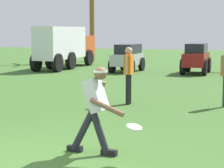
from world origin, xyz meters
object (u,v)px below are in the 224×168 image
object	(u,v)px
frisbee_thrower	(96,106)
frisbee_in_flight	(134,127)
palm_tree_far_left	(92,5)
parked_car_slot_b	(196,58)
teammate_midfield	(129,70)
box_truck	(65,45)
parked_car_slot_a	(128,57)

from	to	relation	value
frisbee_thrower	frisbee_in_flight	world-z (taller)	frisbee_thrower
palm_tree_far_left	parked_car_slot_b	bearing A→B (deg)	-37.00
parked_car_slot_b	palm_tree_far_left	world-z (taller)	palm_tree_far_left
frisbee_thrower	teammate_midfield	world-z (taller)	teammate_midfield
frisbee_in_flight	parked_car_slot_b	world-z (taller)	parked_car_slot_b
teammate_midfield	parked_car_slot_b	world-z (taller)	teammate_midfield
teammate_midfield	box_truck	world-z (taller)	box_truck
frisbee_thrower	parked_car_slot_b	size ratio (longest dim) A/B	0.60
teammate_midfield	parked_car_slot_a	bearing A→B (deg)	108.42
palm_tree_far_left	frisbee_in_flight	bearing A→B (deg)	-65.48
frisbee_in_flight	parked_car_slot_b	distance (m)	14.35
parked_car_slot_b	box_truck	size ratio (longest dim) A/B	0.40
teammate_midfield	palm_tree_far_left	xyz separation A→B (m)	(-7.43, 15.06, 2.72)
teammate_midfield	palm_tree_far_left	bearing A→B (deg)	116.24
box_truck	palm_tree_far_left	xyz separation A→B (m)	(-0.64, 5.25, 2.42)
palm_tree_far_left	parked_car_slot_a	bearing A→B (deg)	-53.89
frisbee_thrower	box_truck	world-z (taller)	box_truck
frisbee_thrower	parked_car_slot_b	bearing A→B (deg)	92.94
box_truck	palm_tree_far_left	size ratio (longest dim) A/B	0.97
frisbee_in_flight	parked_car_slot_a	world-z (taller)	parked_car_slot_a
box_truck	teammate_midfield	bearing A→B (deg)	-55.33
parked_car_slot_b	palm_tree_far_left	xyz separation A→B (m)	(-7.72, 5.82, 2.91)
box_truck	parked_car_slot_b	bearing A→B (deg)	-4.56
frisbee_in_flight	frisbee_thrower	bearing A→B (deg)	162.11
teammate_midfield	palm_tree_far_left	size ratio (longest dim) A/B	0.25
parked_car_slot_b	frisbee_thrower	bearing A→B (deg)	-87.06
parked_car_slot_b	palm_tree_far_left	distance (m)	10.09
frisbee_in_flight	teammate_midfield	distance (m)	5.34
frisbee_in_flight	parked_car_slot_b	size ratio (longest dim) A/B	0.13
parked_car_slot_a	parked_car_slot_b	bearing A→B (deg)	4.52
frisbee_thrower	parked_car_slot_a	distance (m)	14.36
frisbee_thrower	box_truck	size ratio (longest dim) A/B	0.24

